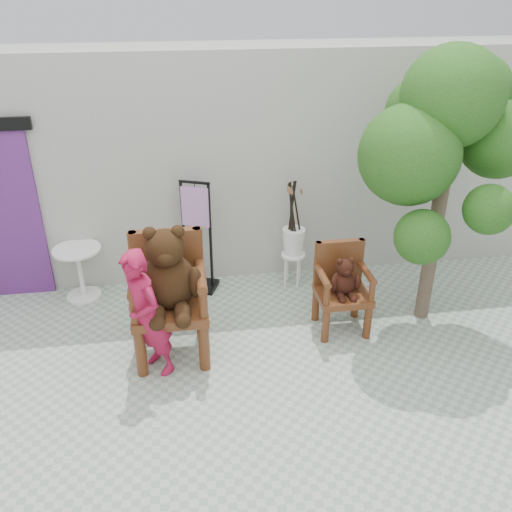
{
  "coord_description": "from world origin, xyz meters",
  "views": [
    {
      "loc": [
        -0.67,
        -4.01,
        3.77
      ],
      "look_at": [
        0.14,
        1.34,
        0.95
      ],
      "focal_mm": 38.0,
      "sensor_mm": 36.0,
      "label": 1
    }
  ],
  "objects_px": {
    "display_stand": "(198,249)",
    "stool_bucket": "(293,241)",
    "chair_small": "(342,282)",
    "chair_big": "(168,283)",
    "tree": "(447,123)",
    "person": "(147,315)",
    "cafe_table": "(80,267)"
  },
  "relations": [
    {
      "from": "chair_small",
      "to": "person",
      "type": "xyz_separation_m",
      "value": [
        -2.21,
        -0.54,
        0.13
      ]
    },
    {
      "from": "cafe_table",
      "to": "chair_big",
      "type": "bearing_deg",
      "value": -50.2
    },
    {
      "from": "chair_big",
      "to": "cafe_table",
      "type": "bearing_deg",
      "value": 129.8
    },
    {
      "from": "cafe_table",
      "to": "tree",
      "type": "relative_size",
      "value": 0.22
    },
    {
      "from": "cafe_table",
      "to": "display_stand",
      "type": "bearing_deg",
      "value": -0.13
    },
    {
      "from": "chair_small",
      "to": "stool_bucket",
      "type": "xyz_separation_m",
      "value": [
        -0.35,
        1.07,
        0.04
      ]
    },
    {
      "from": "display_stand",
      "to": "tree",
      "type": "xyz_separation_m",
      "value": [
        2.67,
        -0.99,
        1.78
      ]
    },
    {
      "from": "stool_bucket",
      "to": "tree",
      "type": "bearing_deg",
      "value": -32.95
    },
    {
      "from": "chair_small",
      "to": "display_stand",
      "type": "xyz_separation_m",
      "value": [
        -1.61,
        1.15,
        -0.02
      ]
    },
    {
      "from": "tree",
      "to": "person",
      "type": "bearing_deg",
      "value": -167.86
    },
    {
      "from": "stool_bucket",
      "to": "tree",
      "type": "height_order",
      "value": "tree"
    },
    {
      "from": "chair_big",
      "to": "display_stand",
      "type": "xyz_separation_m",
      "value": [
        0.37,
        1.38,
        -0.32
      ]
    },
    {
      "from": "chair_big",
      "to": "display_stand",
      "type": "height_order",
      "value": "chair_big"
    },
    {
      "from": "chair_big",
      "to": "tree",
      "type": "relative_size",
      "value": 0.49
    },
    {
      "from": "chair_small",
      "to": "stool_bucket",
      "type": "distance_m",
      "value": 1.13
    },
    {
      "from": "cafe_table",
      "to": "display_stand",
      "type": "xyz_separation_m",
      "value": [
        1.52,
        -0.0,
        0.14
      ]
    },
    {
      "from": "cafe_table",
      "to": "display_stand",
      "type": "relative_size",
      "value": 0.47
    },
    {
      "from": "person",
      "to": "cafe_table",
      "type": "height_order",
      "value": "person"
    },
    {
      "from": "display_stand",
      "to": "tree",
      "type": "distance_m",
      "value": 3.36
    },
    {
      "from": "cafe_table",
      "to": "stool_bucket",
      "type": "distance_m",
      "value": 2.79
    },
    {
      "from": "chair_big",
      "to": "tree",
      "type": "height_order",
      "value": "tree"
    },
    {
      "from": "person",
      "to": "display_stand",
      "type": "bearing_deg",
      "value": 125.05
    },
    {
      "from": "cafe_table",
      "to": "stool_bucket",
      "type": "bearing_deg",
      "value": -1.6
    },
    {
      "from": "chair_big",
      "to": "chair_small",
      "type": "bearing_deg",
      "value": 6.61
    },
    {
      "from": "chair_small",
      "to": "display_stand",
      "type": "height_order",
      "value": "display_stand"
    },
    {
      "from": "stool_bucket",
      "to": "person",
      "type": "bearing_deg",
      "value": -138.97
    },
    {
      "from": "display_stand",
      "to": "stool_bucket",
      "type": "relative_size",
      "value": 1.04
    },
    {
      "from": "chair_big",
      "to": "person",
      "type": "relative_size",
      "value": 1.07
    },
    {
      "from": "chair_big",
      "to": "chair_small",
      "type": "height_order",
      "value": "chair_big"
    },
    {
      "from": "person",
      "to": "chair_small",
      "type": "bearing_deg",
      "value": 68.39
    },
    {
      "from": "chair_big",
      "to": "person",
      "type": "bearing_deg",
      "value": -125.99
    },
    {
      "from": "cafe_table",
      "to": "stool_bucket",
      "type": "height_order",
      "value": "stool_bucket"
    }
  ]
}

